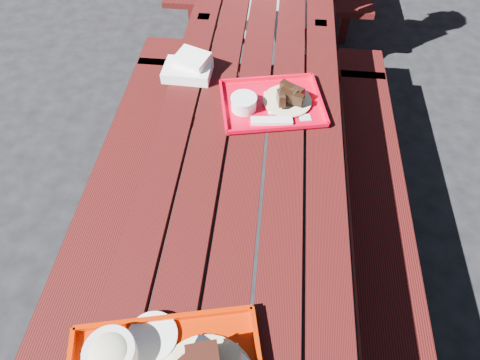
{
  "coord_description": "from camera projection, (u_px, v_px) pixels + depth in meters",
  "views": [
    {
      "loc": [
        0.09,
        -1.04,
        1.94
      ],
      "look_at": [
        0.0,
        -0.15,
        0.82
      ],
      "focal_mm": 32.0,
      "sensor_mm": 36.0,
      "label": 1
    }
  ],
  "objects": [
    {
      "name": "white_cloth",
      "position": [
        189.0,
        68.0,
        1.87
      ],
      "size": [
        0.21,
        0.18,
        0.08
      ],
      "color": "white",
      "rests_on": "picnic_table_near"
    },
    {
      "name": "far_tray",
      "position": [
        271.0,
        103.0,
        1.75
      ],
      "size": [
        0.47,
        0.4,
        0.07
      ],
      "color": "red",
      "rests_on": "picnic_table_near"
    },
    {
      "name": "ground",
      "position": [
        243.0,
        258.0,
        2.17
      ],
      "size": [
        60.0,
        60.0,
        0.0
      ],
      "primitive_type": "plane",
      "color": "black",
      "rests_on": "ground"
    },
    {
      "name": "picnic_table_near",
      "position": [
        244.0,
        191.0,
        1.73
      ],
      "size": [
        1.41,
        2.4,
        0.75
      ],
      "color": "#430D0D",
      "rests_on": "ground"
    }
  ]
}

